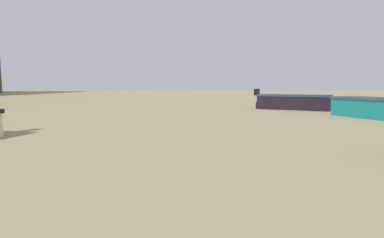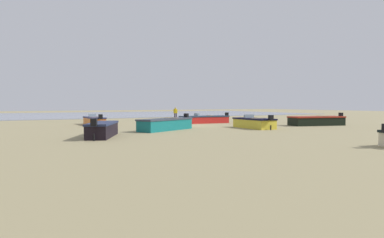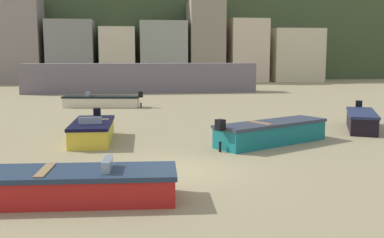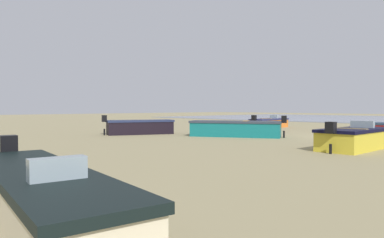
# 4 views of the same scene
# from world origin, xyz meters

# --- Properties ---
(boat_black_3) EXTENTS (2.80, 4.33, 1.20)m
(boat_black_3) POSITION_xyz_m (9.70, 6.65, 0.45)
(boat_black_3) COLOR black
(boat_black_3) RESTS_ON ground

